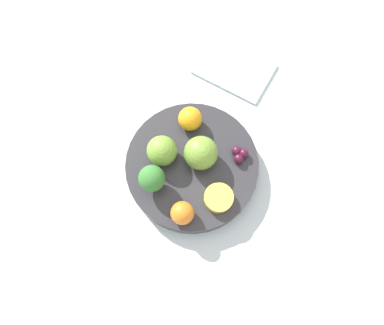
% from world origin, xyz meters
% --- Properties ---
extents(ground_plane, '(6.00, 6.00, 0.00)m').
position_xyz_m(ground_plane, '(0.00, 0.00, 0.00)').
color(ground_plane, gray).
extents(table_surface, '(1.20, 1.20, 0.02)m').
position_xyz_m(table_surface, '(0.00, 0.00, 0.01)').
color(table_surface, silver).
rests_on(table_surface, ground_plane).
extents(bowl, '(0.25, 0.25, 0.04)m').
position_xyz_m(bowl, '(0.00, 0.00, 0.04)').
color(bowl, '#2D2D33').
rests_on(bowl, table_surface).
extents(broccoli, '(0.05, 0.05, 0.06)m').
position_xyz_m(broccoli, '(0.01, 0.08, 0.09)').
color(broccoli, '#8CB76B').
rests_on(broccoli, bowl).
extents(apple_red, '(0.06, 0.06, 0.06)m').
position_xyz_m(apple_red, '(-0.00, -0.02, 0.09)').
color(apple_red, olive).
rests_on(apple_red, bowl).
extents(apple_green, '(0.06, 0.06, 0.06)m').
position_xyz_m(apple_green, '(0.05, 0.03, 0.09)').
color(apple_green, olive).
rests_on(apple_green, bowl).
extents(orange_front, '(0.04, 0.04, 0.04)m').
position_xyz_m(orange_front, '(-0.07, 0.07, 0.08)').
color(orange_front, orange).
rests_on(orange_front, bowl).
extents(orange_back, '(0.05, 0.05, 0.05)m').
position_xyz_m(orange_back, '(0.07, -0.05, 0.08)').
color(orange_back, orange).
rests_on(orange_back, bowl).
extents(grape_cluster, '(0.03, 0.03, 0.02)m').
position_xyz_m(grape_cluster, '(-0.04, -0.08, 0.07)').
color(grape_cluster, '#47142D').
rests_on(grape_cluster, bowl).
extents(small_cup, '(0.05, 0.05, 0.02)m').
position_xyz_m(small_cup, '(-0.08, -0.00, 0.07)').
color(small_cup, '#F4CC4C').
rests_on(small_cup, bowl).
extents(napkin, '(0.18, 0.16, 0.01)m').
position_xyz_m(napkin, '(0.13, -0.20, 0.02)').
color(napkin, silver).
rests_on(napkin, table_surface).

